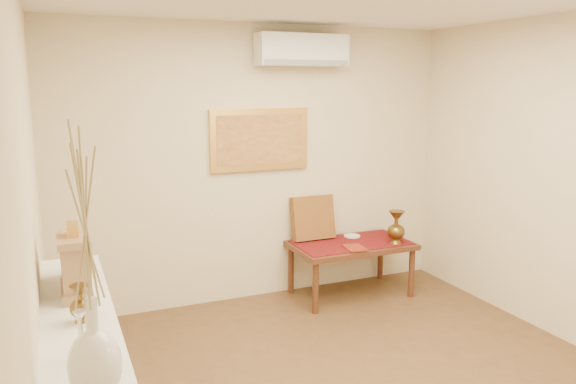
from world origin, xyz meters
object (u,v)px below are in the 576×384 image
low_table (351,249)px  white_vase (88,270)px  wooden_chest (74,259)px  brass_urn_tall (396,223)px  mantel_clock (75,264)px

low_table → white_vase: bearing=-133.7°
wooden_chest → white_vase: bearing=-89.7°
wooden_chest → low_table: size_ratio=0.20×
white_vase → brass_urn_tall: bearing=40.2°
brass_urn_tall → low_table: bearing=153.8°
mantel_clock → white_vase: bearing=-89.5°
low_table → brass_urn_tall: bearing=-26.2°
white_vase → mantel_clock: bearing=90.5°
brass_urn_tall → white_vase: bearing=-139.8°
white_vase → low_table: size_ratio=0.85×
brass_urn_tall → mantel_clock: mantel_clock is taller
wooden_chest → low_table: (2.65, 1.31, -0.62)m
brass_urn_tall → low_table: (-0.40, 0.20, -0.28)m
white_vase → brass_urn_tall: (3.04, 2.57, -0.73)m
brass_urn_tall → low_table: 0.52m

